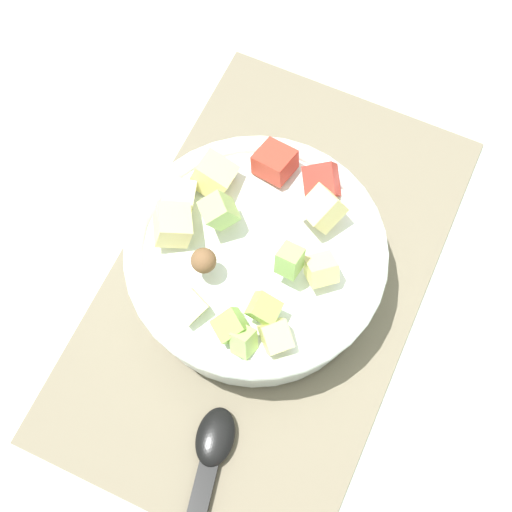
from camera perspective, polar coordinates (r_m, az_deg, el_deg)
The scene contains 4 objects.
ground_plane at distance 0.78m, azimuth 0.80°, elevation -1.99°, with size 2.40×2.40×0.00m, color silver.
placemat at distance 0.78m, azimuth 0.80°, elevation -1.91°, with size 0.50×0.30×0.01m, color #756B56.
salad_bowl at distance 0.74m, azimuth -0.05°, elevation -0.20°, with size 0.25×0.25×0.12m.
serving_spoon at distance 0.72m, azimuth -4.00°, elevation -16.94°, with size 0.22×0.07×0.01m.
Camera 1 is at (0.26, 0.11, 0.73)m, focal length 53.09 mm.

